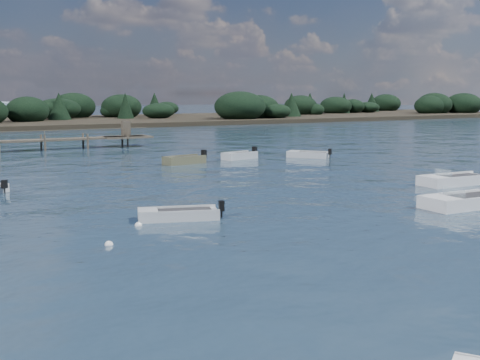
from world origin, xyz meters
TOP-DOWN VIEW (x-y plane):
  - ground at (0.00, 60.00)m, footprint 400.00×400.00m
  - dinghy_extra_a at (14.00, 29.03)m, footprint 3.40×3.73m
  - tender_far_grey_b at (8.12, 30.92)m, footprint 3.73×2.06m
  - dinghy_mid_grey at (-6.89, 10.71)m, footprint 3.94×2.44m
  - tender_far_white at (2.49, 30.12)m, footprint 3.91×1.89m
  - dinghy_mid_white_b at (12.34, 11.53)m, footprint 5.27×2.10m
  - dinghy_mid_white_a at (7.01, 6.15)m, footprint 5.68×2.21m
  - buoy_c at (-11.08, 7.74)m, footprint 0.32×0.32m
  - buoy_e at (1.22, 30.30)m, footprint 0.32×0.32m
  - buoy_extra_a at (-8.94, 10.31)m, footprint 0.32×0.32m
  - far_headland at (25.00, 100.00)m, footprint 190.00×40.00m

SIDE VIEW (x-z plane):
  - ground at x=0.00m, z-range 0.00..0.00m
  - buoy_c at x=-11.08m, z-range -0.16..0.16m
  - buoy_e at x=1.22m, z-range -0.16..0.16m
  - buoy_extra_a at x=-8.94m, z-range -0.16..0.16m
  - dinghy_mid_grey at x=-6.89m, z-range -0.36..0.63m
  - dinghy_extra_a at x=14.00m, z-range -0.40..0.69m
  - dinghy_mid_white_b at x=12.34m, z-range -0.48..0.82m
  - dinghy_mid_white_a at x=7.01m, z-range -0.49..0.83m
  - tender_far_grey_b at x=8.12m, z-range -0.45..0.80m
  - tender_far_white at x=2.49m, z-range -0.47..0.84m
  - far_headland at x=25.00m, z-range -0.94..4.86m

